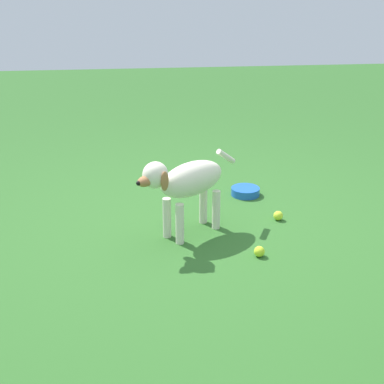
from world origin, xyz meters
The scene contains 5 objects.
ground centered at (0.00, 0.00, 0.00)m, with size 14.00×14.00×0.00m, color #2D6026.
dog centered at (-0.06, -0.07, 0.37)m, with size 0.70×0.52×0.56m.
tennis_ball_0 centered at (0.60, 0.07, 0.03)m, with size 0.07×0.07×0.07m, color #CBE433.
tennis_ball_1 centered at (0.34, -0.43, 0.03)m, with size 0.07×0.07×0.07m, color #C5E32F.
water_bowl centered at (0.48, 0.56, 0.03)m, with size 0.22×0.22×0.06m, color blue.
Camera 1 is at (-0.42, -3.23, 1.57)m, focal length 50.18 mm.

